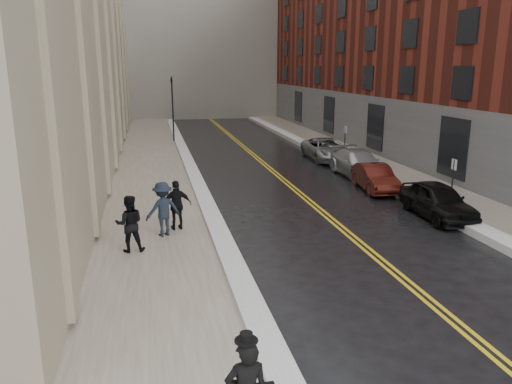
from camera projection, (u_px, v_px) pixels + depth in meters
name	position (u px, v px, depth m)	size (l,w,h in m)	color
ground	(347.00, 320.00, 12.10)	(160.00, 160.00, 0.00)	black
sidewalk_left	(152.00, 181.00, 26.35)	(4.00, 64.00, 0.15)	gray
sidewalk_right	(388.00, 171.00, 29.08)	(3.00, 64.00, 0.15)	gray
lane_stripe_a	(278.00, 177.00, 27.75)	(0.12, 64.00, 0.01)	gold
lane_stripe_b	(282.00, 177.00, 27.80)	(0.12, 64.00, 0.01)	gold
snow_ridge_left	(195.00, 178.00, 26.80)	(0.70, 60.80, 0.26)	white
snow_ridge_right	(358.00, 171.00, 28.68)	(0.85, 60.80, 0.30)	white
building_right	(461.00, 22.00, 35.24)	(14.00, 50.00, 18.00)	maroon
traffic_signal	(173.00, 104.00, 39.26)	(0.18, 0.15, 5.20)	black
parking_sign_near	(453.00, 180.00, 20.95)	(0.06, 0.35, 2.23)	black
parking_sign_far	(345.00, 140.00, 32.33)	(0.06, 0.35, 2.23)	black
car_black	(438.00, 200.00, 20.17)	(1.69, 4.20, 1.43)	black
car_maroon	(375.00, 178.00, 24.58)	(1.36, 3.90, 1.28)	#41100B
car_silver_near	(358.00, 164.00, 27.73)	(2.04, 5.01, 1.45)	#ACB0B4
car_silver_far	(326.00, 149.00, 32.66)	(2.30, 4.99, 1.39)	gray
pedestrian_a	(129.00, 224.00, 16.00)	(0.91, 0.71, 1.86)	black
pedestrian_b	(163.00, 209.00, 17.51)	(1.25, 0.72, 1.93)	black
pedestrian_c	(177.00, 205.00, 18.20)	(1.07, 0.45, 1.83)	black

